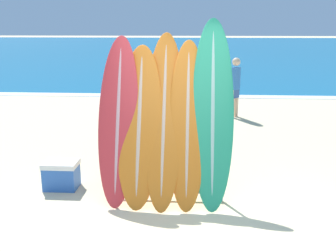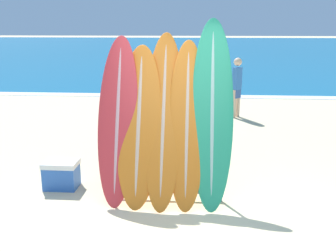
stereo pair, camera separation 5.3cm
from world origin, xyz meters
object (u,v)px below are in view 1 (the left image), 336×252
at_px(surfboard_rack, 164,169).
at_px(surfboard_slot_0, 118,120).
at_px(surfboard_slot_2, 164,118).
at_px(surfboard_slot_3, 188,122).
at_px(person_near_water, 193,103).
at_px(surfboard_slot_4, 213,111).
at_px(surfboard_slot_1, 139,124).
at_px(person_mid_beach, 235,85).
at_px(cooler_box, 61,175).

relative_size(surfboard_rack, surfboard_slot_0, 0.73).
distance_m(surfboard_slot_0, surfboard_slot_2, 0.60).
bearing_deg(surfboard_slot_3, person_near_water, 88.51).
height_order(surfboard_slot_2, surfboard_slot_4, surfboard_slot_4).
xyz_separation_m(surfboard_slot_4, person_near_water, (-0.26, 2.41, -0.38)).
xyz_separation_m(surfboard_slot_1, person_near_water, (0.70, 2.49, -0.20)).
relative_size(surfboard_rack, surfboard_slot_4, 0.66).
bearing_deg(surfboard_slot_0, person_near_water, 68.37).
bearing_deg(person_mid_beach, surfboard_slot_1, -156.54).
height_order(surfboard_slot_1, surfboard_slot_2, surfboard_slot_2).
distance_m(surfboard_slot_0, cooler_box, 1.28).
bearing_deg(surfboard_slot_4, surfboard_slot_3, -170.51).
relative_size(person_near_water, person_mid_beach, 1.00).
bearing_deg(person_mid_beach, cooler_box, -168.87).
height_order(surfboard_slot_0, surfboard_slot_3, surfboard_slot_0).
bearing_deg(surfboard_slot_1, surfboard_slot_0, 177.41).
relative_size(surfboard_rack, person_near_water, 1.05).
bearing_deg(surfboard_slot_2, surfboard_rack, -85.73).
distance_m(surfboard_slot_3, surfboard_slot_4, 0.36).
bearing_deg(surfboard_slot_0, person_mid_beach, 67.56).
bearing_deg(cooler_box, surfboard_slot_0, -12.99).
bearing_deg(surfboard_slot_1, cooler_box, 169.44).
height_order(surfboard_rack, person_mid_beach, person_mid_beach).
xyz_separation_m(surfboard_rack, surfboard_slot_2, (-0.01, 0.13, 0.67)).
distance_m(surfboard_slot_4, person_mid_beach, 4.95).
bearing_deg(person_near_water, surfboard_slot_0, 26.46).
distance_m(surfboard_slot_2, person_mid_beach, 5.10).
distance_m(surfboard_slot_1, surfboard_slot_2, 0.34).
relative_size(surfboard_rack, surfboard_slot_2, 0.71).
xyz_separation_m(surfboard_rack, person_near_water, (0.37, 2.56, 0.39)).
xyz_separation_m(surfboard_slot_4, cooler_box, (-2.14, 0.14, -1.00)).
relative_size(surfboard_slot_1, surfboard_slot_2, 0.93).
bearing_deg(surfboard_slot_0, cooler_box, 167.01).
bearing_deg(person_near_water, surfboard_slot_4, 54.28).
height_order(surfboard_slot_1, cooler_box, surfboard_slot_1).
distance_m(surfboard_rack, surfboard_slot_1, 0.68).
bearing_deg(cooler_box, surfboard_slot_3, -6.23).
xyz_separation_m(surfboard_slot_2, cooler_box, (-1.50, 0.16, -0.91)).
distance_m(surfboard_rack, person_mid_beach, 5.23).
height_order(surfboard_slot_1, person_mid_beach, surfboard_slot_1).
distance_m(surfboard_slot_1, person_near_water, 2.59).
distance_m(surfboard_slot_1, surfboard_slot_4, 0.98).
height_order(person_near_water, cooler_box, person_near_water).
xyz_separation_m(person_near_water, person_mid_beach, (1.05, 2.46, -0.00)).
distance_m(surfboard_slot_2, surfboard_slot_3, 0.32).
height_order(surfboard_rack, surfboard_slot_2, surfboard_slot_2).
bearing_deg(surfboard_slot_0, surfboard_rack, -7.79).
bearing_deg(person_near_water, surfboard_rack, 39.89).
distance_m(surfboard_slot_4, cooler_box, 2.37).
distance_m(surfboard_slot_0, surfboard_slot_1, 0.29).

